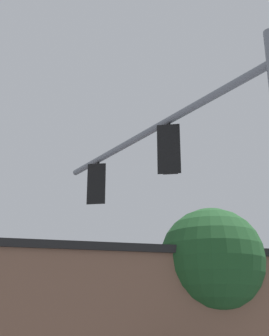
{
  "coord_description": "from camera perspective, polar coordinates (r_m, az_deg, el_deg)",
  "views": [
    {
      "loc": [
        -1.36,
        -7.94,
        1.74
      ],
      "look_at": [
        -3.18,
        3.36,
        5.64
      ],
      "focal_mm": 49.66,
      "sensor_mm": 36.0,
      "label": 1
    }
  ],
  "objects": [
    {
      "name": "traffic_light_mid_inner",
      "position": [
        13.67,
        -4.52,
        -2.12
      ],
      "size": [
        0.54,
        0.49,
        1.31
      ],
      "color": "black"
    },
    {
      "name": "traffic_light_nearest_pole",
      "position": [
        11.01,
        4.32,
        2.06
      ],
      "size": [
        0.54,
        0.49,
        1.31
      ],
      "color": "black"
    },
    {
      "name": "mast_arm",
      "position": [
        11.91,
        1.67,
        4.44
      ],
      "size": [
        5.65,
        5.94,
        0.18
      ],
      "primitive_type": "cylinder",
      "rotation": [
        0.0,
        1.57,
        2.33
      ],
      "color": "slate"
    },
    {
      "name": "storefront_building",
      "position": [
        20.31,
        -1.29,
        -17.13
      ],
      "size": [
        13.53,
        10.65,
        4.67
      ],
      "color": "brown",
      "rests_on": "ground"
    },
    {
      "name": "tree_by_storefront",
      "position": [
        19.39,
        9.51,
        -11.19
      ],
      "size": [
        4.27,
        4.27,
        6.38
      ],
      "color": "#4C3823",
      "rests_on": "ground"
    }
  ]
}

